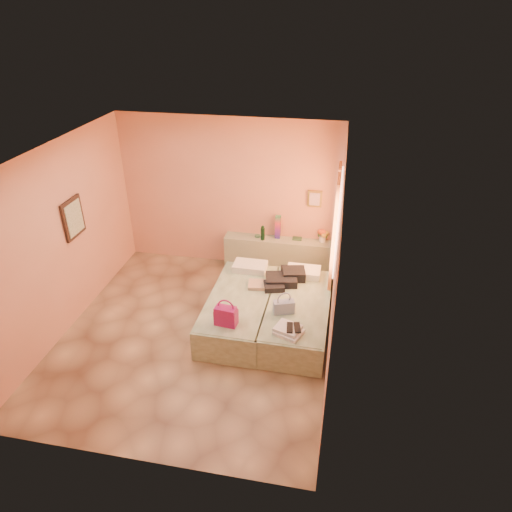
# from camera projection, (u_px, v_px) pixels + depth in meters

# --- Properties ---
(ground) EXTENTS (4.50, 4.50, 0.00)m
(ground) POSITION_uv_depth(u_px,v_px,m) (197.00, 333.00, 7.03)
(ground) COLOR tan
(ground) RESTS_ON ground
(room_walls) EXTENTS (4.02, 4.51, 2.81)m
(room_walls) POSITION_uv_depth(u_px,v_px,m) (214.00, 213.00, 6.59)
(room_walls) COLOR tan
(room_walls) RESTS_ON ground
(headboard_ledge) EXTENTS (2.05, 0.30, 0.65)m
(headboard_ledge) POSITION_uv_depth(u_px,v_px,m) (279.00, 255.00, 8.50)
(headboard_ledge) COLOR #94A285
(headboard_ledge) RESTS_ON ground
(bed_left) EXTENTS (0.93, 2.01, 0.50)m
(bed_left) POSITION_uv_depth(u_px,v_px,m) (240.00, 309.00, 7.15)
(bed_left) COLOR beige
(bed_left) RESTS_ON ground
(bed_right) EXTENTS (0.93, 2.01, 0.50)m
(bed_right) POSITION_uv_depth(u_px,v_px,m) (297.00, 316.00, 7.00)
(bed_right) COLOR beige
(bed_right) RESTS_ON ground
(water_bottle) EXTENTS (0.09, 0.09, 0.27)m
(water_bottle) POSITION_uv_depth(u_px,v_px,m) (263.00, 233.00, 8.27)
(water_bottle) COLOR #153A23
(water_bottle) RESTS_ON headboard_ledge
(rainbow_box) EXTENTS (0.10, 0.10, 0.44)m
(rainbow_box) POSITION_uv_depth(u_px,v_px,m) (278.00, 227.00, 8.30)
(rainbow_box) COLOR #9D135E
(rainbow_box) RESTS_ON headboard_ledge
(small_dish) EXTENTS (0.12, 0.12, 0.03)m
(small_dish) POSITION_uv_depth(u_px,v_px,m) (257.00, 236.00, 8.43)
(small_dish) COLOR #447D54
(small_dish) RESTS_ON headboard_ledge
(green_book) EXTENTS (0.17, 0.13, 0.03)m
(green_book) POSITION_uv_depth(u_px,v_px,m) (297.00, 239.00, 8.34)
(green_book) COLOR #2A4F33
(green_book) RESTS_ON headboard_ledge
(flower_vase) EXTENTS (0.26, 0.26, 0.28)m
(flower_vase) POSITION_uv_depth(u_px,v_px,m) (323.00, 235.00, 8.21)
(flower_vase) COLOR silver
(flower_vase) RESTS_ON headboard_ledge
(magenta_handbag) EXTENTS (0.33, 0.21, 0.29)m
(magenta_handbag) POSITION_uv_depth(u_px,v_px,m) (226.00, 315.00, 6.36)
(magenta_handbag) COLOR #9D135E
(magenta_handbag) RESTS_ON bed_left
(khaki_garment) EXTENTS (0.36, 0.31, 0.06)m
(khaki_garment) POSITION_uv_depth(u_px,v_px,m) (259.00, 285.00, 7.25)
(khaki_garment) COLOR tan
(khaki_garment) RESTS_ON bed_left
(clothes_pile) EXTENTS (0.62, 0.62, 0.16)m
(clothes_pile) POSITION_uv_depth(u_px,v_px,m) (284.00, 279.00, 7.30)
(clothes_pile) COLOR black
(clothes_pile) RESTS_ON bed_right
(blue_handbag) EXTENTS (0.33, 0.22, 0.20)m
(blue_handbag) POSITION_uv_depth(u_px,v_px,m) (284.00, 307.00, 6.62)
(blue_handbag) COLOR #3E5A95
(blue_handbag) RESTS_ON bed_right
(towel_stack) EXTENTS (0.44, 0.41, 0.10)m
(towel_stack) POSITION_uv_depth(u_px,v_px,m) (289.00, 331.00, 6.22)
(towel_stack) COLOR white
(towel_stack) RESTS_ON bed_right
(sandal_pair) EXTENTS (0.19, 0.24, 0.02)m
(sandal_pair) POSITION_uv_depth(u_px,v_px,m) (293.00, 328.00, 6.18)
(sandal_pair) COLOR black
(sandal_pair) RESTS_ON towel_stack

